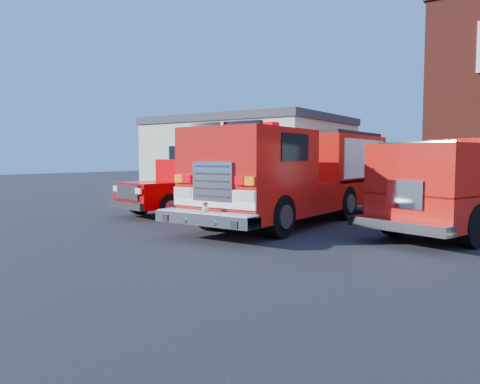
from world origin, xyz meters
The scene contains 4 objects.
ground centered at (0.00, 0.00, 0.00)m, with size 100.00×100.00×0.00m, color black.
side_building centered at (-9.00, 13.00, 2.20)m, with size 10.20×8.20×4.35m.
fire_engine centered at (-1.06, 3.88, 1.56)m, with size 2.88×9.81×3.01m.
pickup_truck centered at (-5.28, 3.78, 0.95)m, with size 3.66×6.50×2.01m.
Camera 1 is at (5.92, -9.85, 2.07)m, focal length 35.00 mm.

